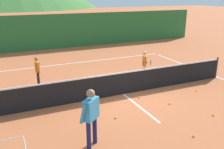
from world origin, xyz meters
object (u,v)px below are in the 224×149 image
(student_0, at_px, (37,69))
(tennis_ball_7, at_px, (213,115))
(instructor, at_px, (91,113))
(tennis_ball_6, at_px, (139,97))
(tennis_net, at_px, (123,83))
(tennis_ball_0, at_px, (196,91))
(tennis_ball_4, at_px, (194,136))
(tennis_ball_1, at_px, (116,117))
(tennis_ball_5, at_px, (170,103))
(student_1, at_px, (145,62))

(student_0, height_order, tennis_ball_7, student_0)
(instructor, xyz_separation_m, tennis_ball_6, (2.84, 2.29, -0.97))
(tennis_net, distance_m, instructor, 3.83)
(student_0, height_order, tennis_ball_0, student_0)
(tennis_net, xyz_separation_m, tennis_ball_4, (0.45, -3.74, -0.47))
(instructor, height_order, tennis_ball_1, instructor)
(instructor, bearing_deg, tennis_ball_4, -16.04)
(tennis_ball_4, xyz_separation_m, tennis_ball_5, (0.74, 2.14, 0.00))
(instructor, relative_size, tennis_ball_5, 24.59)
(student_1, height_order, tennis_ball_0, student_1)
(tennis_ball_0, distance_m, tennis_ball_1, 4.23)
(instructor, distance_m, student_0, 5.46)
(student_1, distance_m, tennis_ball_1, 4.47)
(tennis_ball_1, relative_size, tennis_ball_6, 1.00)
(tennis_ball_5, xyz_separation_m, tennis_ball_6, (-0.79, 0.98, 0.00))
(tennis_ball_1, distance_m, tennis_ball_5, 2.37)
(tennis_net, relative_size, tennis_ball_1, 152.71)
(student_0, bearing_deg, student_1, -12.60)
(tennis_ball_7, bearing_deg, student_1, 91.43)
(tennis_ball_5, bearing_deg, student_1, 77.34)
(tennis_ball_7, bearing_deg, tennis_net, 123.39)
(student_1, distance_m, tennis_ball_6, 2.62)
(student_1, height_order, tennis_ball_5, student_1)
(tennis_ball_4, bearing_deg, student_1, 74.61)
(tennis_ball_0, height_order, tennis_ball_5, same)
(tennis_ball_5, height_order, tennis_ball_6, same)
(tennis_ball_4, height_order, tennis_ball_5, same)
(tennis_net, relative_size, student_1, 7.64)
(student_0, distance_m, student_1, 5.04)
(tennis_ball_1, bearing_deg, tennis_net, 56.57)
(tennis_ball_0, distance_m, tennis_ball_7, 2.21)
(tennis_net, height_order, tennis_ball_5, tennis_net)
(tennis_ball_5, bearing_deg, instructor, -160.16)
(tennis_net, distance_m, tennis_ball_5, 2.05)
(student_0, relative_size, tennis_ball_4, 19.68)
(tennis_net, distance_m, student_1, 2.36)
(tennis_ball_1, xyz_separation_m, tennis_ball_4, (1.62, -1.96, 0.00))
(tennis_ball_1, relative_size, tennis_ball_7, 1.00)
(tennis_net, height_order, tennis_ball_6, tennis_net)
(tennis_ball_7, bearing_deg, instructor, 178.91)
(tennis_net, distance_m, tennis_ball_0, 3.20)
(tennis_ball_0, xyz_separation_m, tennis_ball_5, (-1.81, -0.57, 0.00))
(instructor, bearing_deg, tennis_ball_1, 41.81)
(tennis_ball_4, bearing_deg, instructor, 163.96)
(tennis_net, distance_m, tennis_ball_4, 3.80)
(tennis_ball_4, height_order, tennis_ball_6, same)
(tennis_ball_4, distance_m, tennis_ball_6, 3.12)
(student_1, height_order, tennis_ball_4, student_1)
(tennis_ball_7, bearing_deg, tennis_ball_5, 119.45)
(tennis_ball_0, xyz_separation_m, tennis_ball_6, (-2.60, 0.41, 0.00))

